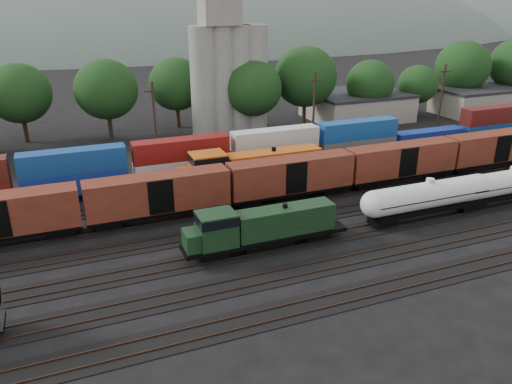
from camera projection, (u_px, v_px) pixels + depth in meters
name	position (u px, v px, depth m)	size (l,w,h in m)	color
ground	(308.00, 217.00, 54.35)	(600.00, 600.00, 0.00)	black
tracks	(308.00, 217.00, 54.34)	(180.00, 33.20, 0.20)	black
green_locomotive	(257.00, 227.00, 46.38)	(16.10, 2.84, 4.26)	black
tank_car_a	(428.00, 197.00, 53.08)	(16.43, 2.94, 4.31)	silver
tank_car_b	(511.00, 183.00, 57.18)	(15.79, 2.83, 4.14)	silver
orange_locomotive	(248.00, 168.00, 60.82)	(20.13, 3.35, 5.03)	black
boxcar_string	(349.00, 168.00, 60.24)	(184.40, 2.90, 4.20)	black
container_wall	(197.00, 162.00, 63.46)	(160.20, 2.60, 5.80)	black
grain_silo	(228.00, 68.00, 82.39)	(13.40, 5.00, 29.00)	gray
industrial_sheds	(249.00, 119.00, 86.11)	(119.38, 17.26, 5.10)	#9E937F
tree_band	(259.00, 83.00, 86.67)	(162.34, 23.83, 14.34)	black
utility_poles	(239.00, 118.00, 71.04)	(122.20, 0.36, 12.00)	black
distant_hills	(141.00, 72.00, 294.59)	(860.00, 286.00, 130.00)	#59665B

